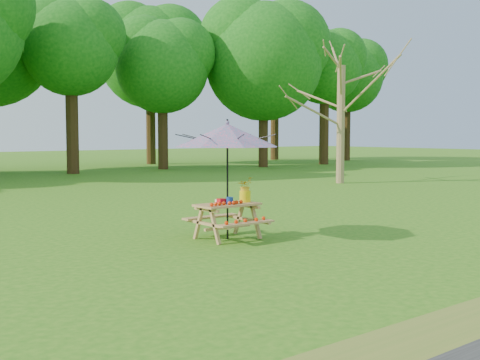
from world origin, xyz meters
TOP-DOWN VIEW (x-y plane):
  - ground at (0.00, 0.00)m, footprint 120.00×120.00m
  - bare_tree at (8.84, 10.22)m, footprint 7.26×7.26m
  - picnic_table at (-2.34, 2.93)m, footprint 1.20×1.32m
  - patio_umbrella at (-2.34, 2.93)m, footprint 2.64×2.64m
  - produce_bins at (-2.40, 2.95)m, footprint 0.25×0.37m
  - tomatoes_row at (-2.49, 2.75)m, footprint 0.77×0.13m
  - flower_bucket at (-1.92, 2.94)m, footprint 0.36×0.33m

SIDE VIEW (x-z plane):
  - ground at x=0.00m, z-range 0.00..0.00m
  - picnic_table at x=-2.34m, z-range -0.01..0.66m
  - tomatoes_row at x=-2.49m, z-range 0.67..0.74m
  - produce_bins at x=-2.40m, z-range 0.66..0.79m
  - flower_bucket at x=-1.92m, z-range 0.69..1.16m
  - patio_umbrella at x=-2.34m, z-range 0.82..3.07m
  - bare_tree at x=8.84m, z-range 1.16..11.93m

